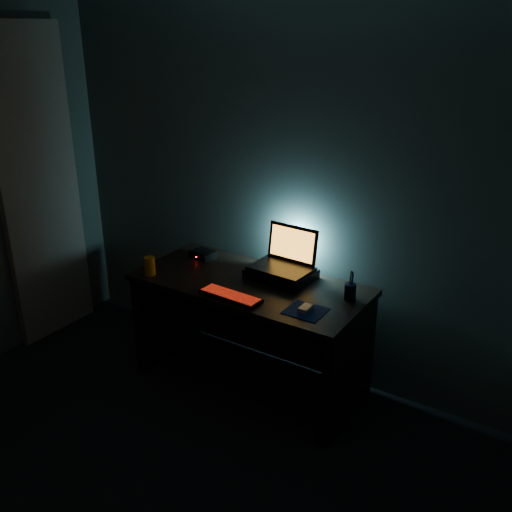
{
  "coord_description": "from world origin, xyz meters",
  "views": [
    {
      "loc": [
        1.81,
        -1.12,
        2.27
      ],
      "look_at": [
        0.08,
        1.57,
        0.96
      ],
      "focal_mm": 40.0,
      "sensor_mm": 36.0,
      "label": 1
    }
  ],
  "objects_px": {
    "pen_cup": "(350,292)",
    "mouse": "(306,308)",
    "laptop": "(286,258)",
    "juice_glass": "(150,266)",
    "router": "(203,254)",
    "keyboard": "(231,296)"
  },
  "relations": [
    {
      "from": "laptop",
      "to": "mouse",
      "type": "distance_m",
      "value": 0.52
    },
    {
      "from": "keyboard",
      "to": "juice_glass",
      "type": "height_order",
      "value": "juice_glass"
    },
    {
      "from": "pen_cup",
      "to": "juice_glass",
      "type": "relative_size",
      "value": 0.82
    },
    {
      "from": "pen_cup",
      "to": "mouse",
      "type": "bearing_deg",
      "value": -118.85
    },
    {
      "from": "mouse",
      "to": "pen_cup",
      "type": "distance_m",
      "value": 0.31
    },
    {
      "from": "router",
      "to": "pen_cup",
      "type": "bearing_deg",
      "value": 4.91
    },
    {
      "from": "laptop",
      "to": "juice_glass",
      "type": "bearing_deg",
      "value": -144.93
    },
    {
      "from": "mouse",
      "to": "pen_cup",
      "type": "xyz_separation_m",
      "value": [
        0.15,
        0.27,
        0.03
      ]
    },
    {
      "from": "pen_cup",
      "to": "juice_glass",
      "type": "distance_m",
      "value": 1.3
    },
    {
      "from": "mouse",
      "to": "router",
      "type": "xyz_separation_m",
      "value": [
        -0.98,
        0.32,
        0.01
      ]
    },
    {
      "from": "juice_glass",
      "to": "keyboard",
      "type": "bearing_deg",
      "value": 0.45
    },
    {
      "from": "laptop",
      "to": "router",
      "type": "xyz_separation_m",
      "value": [
        -0.64,
        -0.05,
        -0.09
      ]
    },
    {
      "from": "keyboard",
      "to": "router",
      "type": "bearing_deg",
      "value": 144.64
    },
    {
      "from": "mouse",
      "to": "juice_glass",
      "type": "distance_m",
      "value": 1.1
    },
    {
      "from": "router",
      "to": "mouse",
      "type": "bearing_deg",
      "value": -10.74
    },
    {
      "from": "mouse",
      "to": "juice_glass",
      "type": "height_order",
      "value": "juice_glass"
    },
    {
      "from": "laptop",
      "to": "router",
      "type": "distance_m",
      "value": 0.64
    },
    {
      "from": "laptop",
      "to": "keyboard",
      "type": "xyz_separation_m",
      "value": [
        -0.11,
        -0.46,
        -0.11
      ]
    },
    {
      "from": "laptop",
      "to": "pen_cup",
      "type": "height_order",
      "value": "laptop"
    },
    {
      "from": "mouse",
      "to": "pen_cup",
      "type": "relative_size",
      "value": 0.93
    },
    {
      "from": "laptop",
      "to": "pen_cup",
      "type": "bearing_deg",
      "value": -8.04
    },
    {
      "from": "juice_glass",
      "to": "router",
      "type": "height_order",
      "value": "juice_glass"
    }
  ]
}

